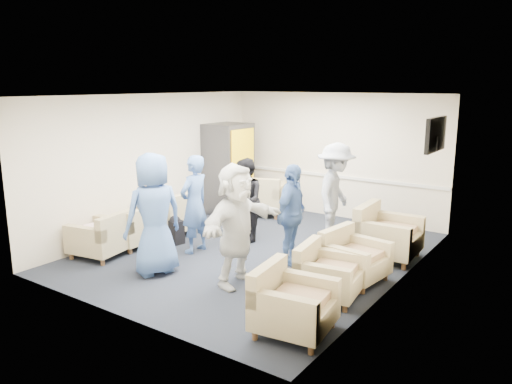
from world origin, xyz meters
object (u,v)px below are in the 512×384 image
Objects in this scene: armchair_right_near at (290,305)px; person_back_left at (245,201)px; armchair_left_near at (103,238)px; person_mid_left at (194,204)px; armchair_right_midfar at (352,259)px; armchair_left_far at (169,217)px; vending_machine at (229,169)px; person_front_left at (154,214)px; person_front_right at (236,225)px; person_back_right at (335,194)px; armchair_corner at (262,198)px; person_mid_right at (292,215)px; armchair_right_far at (385,236)px; armchair_right_midnear at (326,275)px; armchair_left_mid at (132,230)px.

person_back_left is (-2.48, 2.52, 0.44)m from armchair_right_near.
person_mid_left reaches higher than armchair_left_near.
armchair_right_midfar is (-0.07, 1.92, -0.01)m from armchair_right_near.
armchair_left_far is 2.19m from vending_machine.
person_front_left is 1.34m from person_front_right.
armchair_right_midfar is at bearing 98.11° from person_mid_left.
person_mid_left is at bearing 122.50° from person_back_right.
vending_machine reaches higher than armchair_right_midfar.
person_mid_right is (2.12, -2.29, 0.45)m from armchair_corner.
person_mid_left is at bearing 97.42° from person_mid_right.
vending_machine is 4.20m from person_front_right.
armchair_right_near is at bearing 178.35° from armchair_right_far.
armchair_right_near is 5.42m from armchair_corner.
armchair_right_far is 0.53× the size of person_back_right.
person_front_left is 3.31m from person_back_right.
armchair_right_midnear is at bearing -175.48° from armchair_right_midfar.
person_back_right is at bearing 15.26° from armchair_right_midnear.
armchair_left_far is at bearing 168.04° from armchair_left_near.
armchair_right_far is at bearing 114.50° from armchair_left_mid.
vending_machine reaches higher than person_front_left.
person_mid_right is at bearing 23.05° from armchair_right_near.
armchair_left_mid is 0.83× the size of armchair_right_far.
person_back_left is at bearing 114.14° from armchair_left_far.
armchair_right_far is at bearing 61.06° from person_back_left.
armchair_corner is at bearing 34.95° from person_mid_right.
armchair_left_mid is 3.25m from armchair_corner.
person_front_left is at bearing 96.99° from armchair_right_midnear.
person_back_right is (2.25, -0.98, 0.56)m from armchair_corner.
armchair_left_mid is 0.90× the size of armchair_right_midfar.
armchair_right_midfar is 4.59m from vending_machine.
armchair_left_near is 3.67m from vending_machine.
armchair_right_midnear is at bearing -1.90° from armchair_right_near.
person_back_right is at bearing 10.12° from armchair_right_near.
armchair_left_far is 3.90m from armchair_right_midnear.
person_back_left is 0.95× the size of person_mid_right.
vending_machine reaches higher than person_back_right.
person_front_right is (-1.38, -2.32, 0.52)m from armchair_right_far.
armchair_left_far reaches higher than armchair_right_midnear.
armchair_right_near is at bearing -174.28° from person_back_right.
person_back_left reaches higher than armchair_right_far.
armchair_corner is at bearing 68.43° from armchair_right_far.
armchair_right_midfar reaches higher than armchair_right_midnear.
armchair_left_mid is at bearing 66.91° from armchair_right_near.
armchair_left_mid is 0.86m from armchair_left_far.
armchair_left_mid is at bearing 82.28° from armchair_right_midnear.
armchair_left_mid is 0.44× the size of person_back_right.
vending_machine reaches higher than armchair_left_near.
armchair_left_far is at bearing 82.86° from person_mid_right.
person_back_right is at bearing 124.37° from armchair_left_mid.
person_back_left reaches higher than armchair_left_near.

